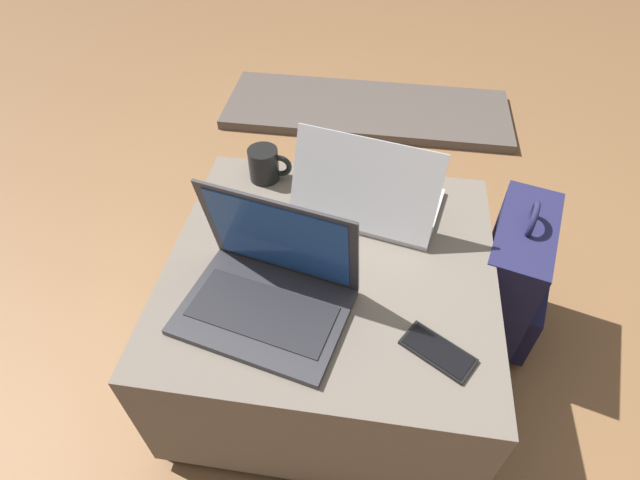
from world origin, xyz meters
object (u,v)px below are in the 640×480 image
at_px(laptop_far, 367,197).
at_px(coffee_mug, 265,164).
at_px(backpack, 509,284).
at_px(cell_phone, 438,351).
at_px(laptop_near, 269,286).

bearing_deg(laptop_far, coffee_mug, -6.15).
height_order(backpack, coffee_mug, coffee_mug).
bearing_deg(coffee_mug, laptop_far, -18.23).
xyz_separation_m(laptop_far, coffee_mug, (-0.30, 0.10, -0.00)).
relative_size(backpack, coffee_mug, 4.22).
distance_m(cell_phone, coffee_mug, 0.71).
bearing_deg(backpack, laptop_near, 133.35).
distance_m(laptop_far, cell_phone, 0.46).
bearing_deg(laptop_near, laptop_far, 73.27).
xyz_separation_m(laptop_far, cell_phone, (0.19, -0.42, -0.05)).
distance_m(backpack, coffee_mug, 0.80).
bearing_deg(laptop_far, laptop_near, 72.68).
height_order(laptop_near, backpack, laptop_near).
bearing_deg(coffee_mug, cell_phone, -46.77).
height_order(cell_phone, coffee_mug, coffee_mug).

